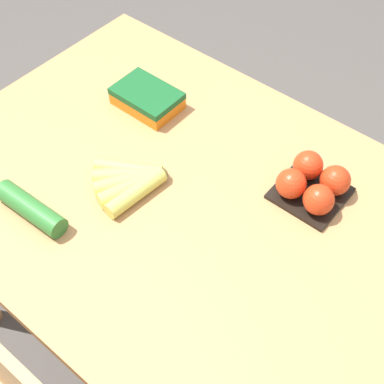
% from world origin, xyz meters
% --- Properties ---
extents(ground_plane, '(12.00, 12.00, 0.00)m').
position_xyz_m(ground_plane, '(0.00, 0.00, 0.00)').
color(ground_plane, '#4C4742').
extents(dining_table, '(1.30, 0.89, 0.77)m').
position_xyz_m(dining_table, '(0.00, 0.00, 0.67)').
color(dining_table, '#B27F4C').
rests_on(dining_table, ground_plane).
extents(banana_bunch, '(0.17, 0.18, 0.04)m').
position_xyz_m(banana_bunch, '(0.14, 0.06, 0.79)').
color(banana_bunch, brown).
rests_on(banana_bunch, dining_table).
extents(tomato_pack, '(0.15, 0.15, 0.08)m').
position_xyz_m(tomato_pack, '(-0.20, -0.19, 0.81)').
color(tomato_pack, black).
rests_on(tomato_pack, dining_table).
extents(carrot_bag, '(0.17, 0.12, 0.05)m').
position_xyz_m(carrot_bag, '(0.30, -0.17, 0.80)').
color(carrot_bag, orange).
rests_on(carrot_bag, dining_table).
extents(cucumber_near, '(0.19, 0.06, 0.05)m').
position_xyz_m(cucumber_near, '(0.25, 0.26, 0.80)').
color(cucumber_near, '#2D702D').
rests_on(cucumber_near, dining_table).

